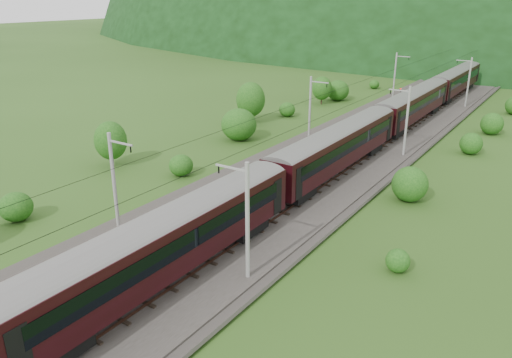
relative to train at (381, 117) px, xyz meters
The scene contains 14 objects.
ground 34.49m from the train, 94.02° to the right, with size 600.00×600.00×0.00m, color #294816.
railbed 24.59m from the train, 95.67° to the right, with size 14.00×220.00×0.30m, color #38332D.
track_left 24.91m from the train, 101.22° to the right, with size 2.40×220.00×0.27m.
track_right 24.44m from the train, 90.00° to the right, with size 2.40×220.00×0.27m.
catenary_left 8.82m from the train, 165.59° to the right, with size 2.54×192.28×8.00m.
catenary_right 4.37m from the train, 30.46° to the right, with size 2.54×192.28×8.00m.
overhead_wires 24.52m from the train, 95.67° to the right, with size 4.83×198.00×0.03m.
mountain_ridge 292.66m from the train, 114.73° to the left, with size 336.00×280.00×132.00m, color black.
train is the anchor object (origin of this frame).
hazard_post_near 21.27m from the train, 97.48° to the left, with size 0.18×0.18×1.69m, color red.
hazard_post_far 11.70m from the train, 101.20° to the right, with size 0.17×0.17×1.60m, color red.
signal 30.98m from the train, 103.76° to the left, with size 0.21×0.21×1.91m.
vegetation_left 25.79m from the train, 134.26° to the right, with size 11.40×141.06×6.03m.
vegetation_right 24.95m from the train, 66.59° to the right, with size 5.99×106.42×3.19m.
Camera 1 is at (22.57, -23.65, 17.92)m, focal length 35.00 mm.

